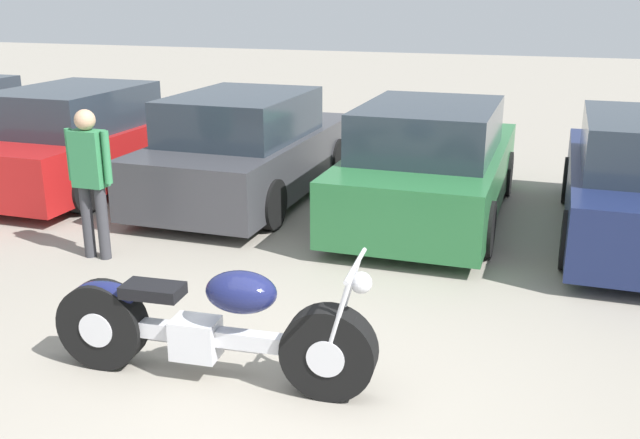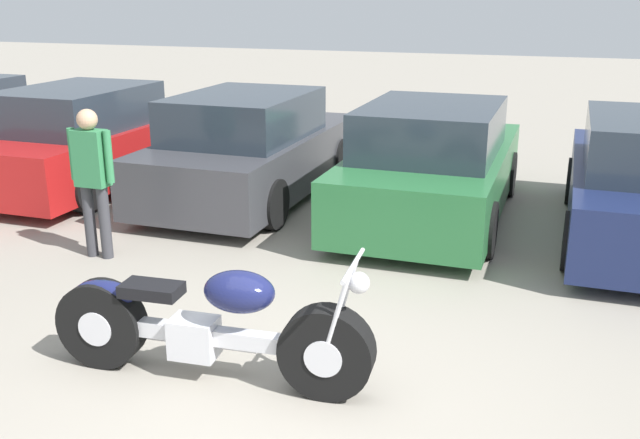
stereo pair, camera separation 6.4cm
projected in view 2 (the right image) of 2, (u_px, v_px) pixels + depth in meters
ground_plane at (258, 415)px, 4.82m from camera, size 60.00×60.00×0.00m
motorcycle at (207, 326)px, 5.15m from camera, size 2.44×0.62×1.02m
parked_car_red at (89, 140)px, 10.41m from camera, size 1.84×4.15×1.46m
parked_car_dark_grey at (251, 150)px, 9.77m from camera, size 1.84×4.15×1.46m
parked_car_green at (432, 166)px, 8.86m from camera, size 1.84×4.15×1.46m
person_standing at (92, 172)px, 7.43m from camera, size 0.52×0.21×1.60m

